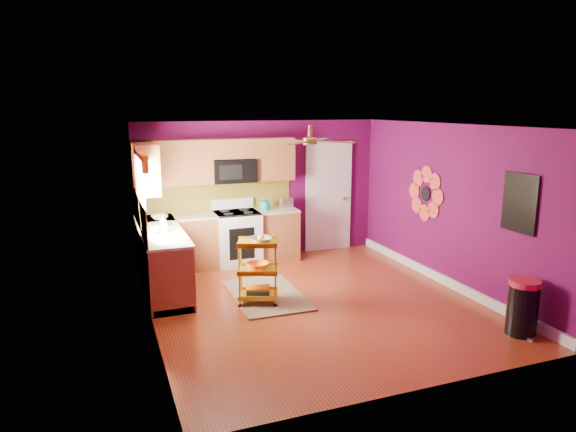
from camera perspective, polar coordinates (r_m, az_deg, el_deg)
name	(u,v)px	position (r m, az deg, el deg)	size (l,w,h in m)	color
ground	(314,302)	(7.47, 2.91, -9.53)	(5.00, 5.00, 0.00)	maroon
room_envelope	(317,190)	(7.04, 3.25, 2.95)	(4.54, 5.04, 2.52)	#560945
lower_cabinets	(196,249)	(8.62, -10.20, -3.68)	(2.81, 2.31, 0.94)	brown
electric_range	(237,237)	(9.11, -5.69, -2.37)	(0.76, 0.66, 1.13)	white
upper_cabinetry	(195,165)	(8.72, -10.28, 5.65)	(2.80, 2.30, 1.26)	brown
left_window	(141,180)	(7.50, -16.06, 3.86)	(0.08, 1.35, 1.08)	white
panel_door	(328,198)	(9.90, 4.49, 2.03)	(0.95, 0.11, 2.15)	white
right_wall_art	(464,197)	(7.94, 18.97, 1.97)	(0.04, 2.74, 1.04)	black
ceiling_fan	(310,140)	(7.14, 2.47, 8.39)	(1.01, 1.01, 0.26)	#BF8C3F
shag_rug	(266,295)	(7.71, -2.45, -8.72)	(0.99, 1.61, 0.02)	black
rolling_cart	(258,268)	(7.26, -3.31, -5.84)	(0.66, 0.57, 1.01)	gold
trash_can	(523,307)	(6.97, 24.61, -9.21)	(0.48, 0.48, 0.70)	black
teal_kettle	(265,205)	(9.13, -2.61, 1.19)	(0.18, 0.18, 0.21)	teal
toaster	(286,203)	(9.32, -0.19, 1.47)	(0.22, 0.15, 0.18)	beige
soap_bottle_a	(164,225)	(7.74, -13.62, -1.02)	(0.09, 0.09, 0.20)	#EA3F72
soap_bottle_b	(163,221)	(8.15, -13.69, -0.50)	(0.13, 0.13, 0.16)	white
counter_dish	(159,217)	(8.63, -14.10, -0.15)	(0.27, 0.27, 0.07)	white
counter_cup	(156,230)	(7.69, -14.50, -1.52)	(0.13, 0.13, 0.10)	white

